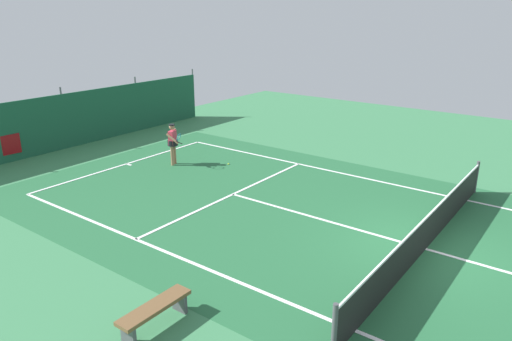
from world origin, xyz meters
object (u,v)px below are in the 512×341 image
(tennis_player, at_px, (173,141))
(tennis_ball_near_player, at_px, (228,164))
(tennis_net, at_px, (427,231))
(courtside_bench, at_px, (155,310))

(tennis_player, bearing_deg, tennis_ball_near_player, 107.79)
(tennis_net, xyz_separation_m, courtside_bench, (-6.31, 3.16, -0.14))
(tennis_player, height_order, tennis_ball_near_player, tennis_player)
(tennis_player, distance_m, courtside_bench, 10.33)
(tennis_net, bearing_deg, courtside_bench, 153.38)
(tennis_ball_near_player, bearing_deg, courtside_bench, -148.01)
(tennis_net, xyz_separation_m, tennis_ball_near_player, (2.39, 8.60, -0.48))
(tennis_player, distance_m, tennis_ball_near_player, 2.35)
(tennis_player, xyz_separation_m, tennis_ball_near_player, (1.29, -1.73, -0.93))
(tennis_ball_near_player, bearing_deg, tennis_net, -105.56)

